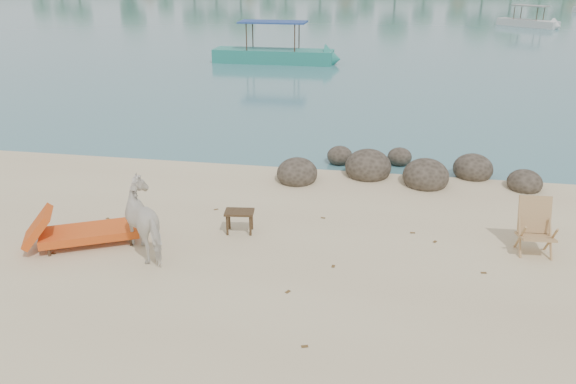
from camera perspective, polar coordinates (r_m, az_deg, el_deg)
name	(u,v)px	position (r m, az deg, el deg)	size (l,w,h in m)	color
boulders	(398,172)	(14.24, 11.16, 2.06)	(6.31, 2.81, 0.87)	#2F281F
cow	(149,221)	(10.52, -13.98, -2.84)	(0.70, 1.55, 1.31)	silver
side_table	(240,223)	(11.14, -4.93, -3.18)	(0.56, 0.36, 0.46)	#2E2112
lounge_chair	(90,229)	(11.27, -19.50, -3.55)	(2.23, 0.78, 0.67)	orange
deck_chair	(537,230)	(11.14, 23.94, -3.59)	(0.64, 0.70, 1.00)	#A17D50
boat_near	(273,28)	(31.08, -1.53, 16.28)	(7.24, 1.63, 3.51)	#247E70
boat_mid	(530,9)	(53.65, 23.34, 16.73)	(5.76, 1.30, 2.81)	#BBBBB7
dead_leaves	(257,273)	(9.86, -3.17, -8.17)	(8.17, 6.23, 0.00)	brown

